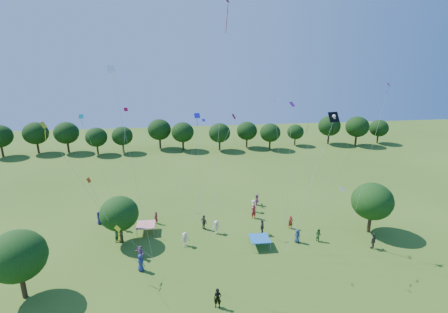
# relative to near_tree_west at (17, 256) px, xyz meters

# --- Properties ---
(near_tree_west) EXTENTS (4.99, 4.99, 6.51)m
(near_tree_west) POSITION_rel_near_tree_west_xyz_m (0.00, 0.00, 0.00)
(near_tree_west) COLOR #422B19
(near_tree_west) RESTS_ON ground
(near_tree_north) EXTENTS (4.36, 4.36, 5.61)m
(near_tree_north) POSITION_rel_near_tree_west_xyz_m (7.29, 8.56, -0.62)
(near_tree_north) COLOR #422B19
(near_tree_north) RESTS_ON ground
(near_tree_east) EXTENTS (4.89, 4.89, 6.28)m
(near_tree_east) POSITION_rel_near_tree_west_xyz_m (36.97, 7.07, -0.19)
(near_tree_east) COLOR #422B19
(near_tree_east) RESTS_ON ground
(treeline) EXTENTS (88.01, 8.77, 6.77)m
(treeline) POSITION_rel_near_tree_west_xyz_m (17.10, 46.58, -0.17)
(treeline) COLOR #422B19
(treeline) RESTS_ON ground
(tent_red_stripe) EXTENTS (2.20, 2.20, 1.10)m
(tent_red_stripe) POSITION_rel_near_tree_west_xyz_m (9.93, 10.45, -3.22)
(tent_red_stripe) COLOR red
(tent_red_stripe) RESTS_ON ground
(tent_blue) EXTENTS (2.20, 2.20, 1.10)m
(tent_blue) POSITION_rel_near_tree_west_xyz_m (22.94, 5.49, -3.22)
(tent_blue) COLOR #1B61B0
(tent_blue) RESTS_ON ground
(man_in_black) EXTENTS (0.74, 0.54, 1.84)m
(man_in_black) POSITION_rel_near_tree_west_xyz_m (17.14, -3.56, -3.34)
(man_in_black) COLOR black
(man_in_black) RESTS_ON ground
(crowd_person_0) EXTENTS (1.00, 1.00, 1.86)m
(crowd_person_0) POSITION_rel_near_tree_west_xyz_m (10.05, 2.64, -3.33)
(crowd_person_0) COLOR navy
(crowd_person_0) RESTS_ON ground
(crowd_person_1) EXTENTS (0.83, 0.67, 1.93)m
(crowd_person_1) POSITION_rel_near_tree_west_xyz_m (23.73, 12.47, -3.29)
(crowd_person_1) COLOR maroon
(crowd_person_1) RESTS_ON ground
(crowd_person_2) EXTENTS (0.68, 0.87, 1.55)m
(crowd_person_2) POSITION_rel_near_tree_west_xyz_m (30.01, 5.85, -3.48)
(crowd_person_2) COLOR #33652B
(crowd_person_2) RESTS_ON ground
(crowd_person_3) EXTENTS (1.16, 0.66, 1.69)m
(crowd_person_3) POSITION_rel_near_tree_west_xyz_m (18.42, 9.17, -3.41)
(crowd_person_3) COLOR beige
(crowd_person_3) RESTS_ON ground
(crowd_person_4) EXTENTS (1.05, 1.20, 1.89)m
(crowd_person_4) POSITION_rel_near_tree_west_xyz_m (17.00, 10.32, -3.31)
(crowd_person_4) COLOR #3D3831
(crowd_person_4) RESTS_ON ground
(crowd_person_5) EXTENTS (1.37, 1.33, 1.51)m
(crowd_person_5) POSITION_rel_near_tree_west_xyz_m (9.78, 4.83, -3.50)
(crowd_person_5) COLOR #804D85
(crowd_person_5) RESTS_ON ground
(crowd_person_6) EXTENTS (0.76, 0.92, 1.64)m
(crowd_person_6) POSITION_rel_near_tree_west_xyz_m (27.48, 5.85, -3.43)
(crowd_person_6) COLOR navy
(crowd_person_6) RESTS_ON ground
(crowd_person_7) EXTENTS (0.66, 0.46, 1.70)m
(crowd_person_7) POSITION_rel_near_tree_west_xyz_m (27.72, 9.13, -3.41)
(crowd_person_7) COLOR maroon
(crowd_person_7) RESTS_ON ground
(crowd_person_8) EXTENTS (0.69, 0.93, 1.68)m
(crowd_person_8) POSITION_rel_near_tree_west_xyz_m (6.84, 8.80, -3.41)
(crowd_person_8) COLOR #265A28
(crowd_person_8) RESTS_ON ground
(crowd_person_9) EXTENTS (1.17, 0.68, 1.68)m
(crowd_person_9) POSITION_rel_near_tree_west_xyz_m (14.58, 6.80, -3.42)
(crowd_person_9) COLOR beige
(crowd_person_9) RESTS_ON ground
(crowd_person_10) EXTENTS (0.97, 1.23, 1.91)m
(crowd_person_10) POSITION_rel_near_tree_west_xyz_m (23.87, 8.19, -3.30)
(crowd_person_10) COLOR #403633
(crowd_person_10) RESTS_ON ground
(crowd_person_11) EXTENTS (0.71, 1.59, 1.66)m
(crowd_person_11) POSITION_rel_near_tree_west_xyz_m (25.06, 16.37, -3.43)
(crowd_person_11) COLOR #8C5178
(crowd_person_11) RESTS_ON ground
(crowd_person_12) EXTENTS (0.76, 0.96, 1.72)m
(crowd_person_12) POSITION_rel_near_tree_west_xyz_m (3.82, 13.41, -3.40)
(crowd_person_12) COLOR #1A1D4C
(crowd_person_12) RESTS_ON ground
(crowd_person_13) EXTENTS (0.70, 0.71, 1.62)m
(crowd_person_13) POSITION_rel_near_tree_west_xyz_m (11.03, 12.56, -3.45)
(crowd_person_13) COLOR maroon
(crowd_person_13) RESTS_ON ground
(crowd_person_14) EXTENTS (0.78, 0.48, 1.51)m
(crowd_person_14) POSITION_rel_near_tree_west_xyz_m (7.24, 11.17, -3.50)
(crowd_person_14) COLOR #275C35
(crowd_person_14) RESTS_ON ground
(crowd_person_15) EXTENTS (1.00, 1.25, 1.75)m
(crowd_person_15) POSITION_rel_near_tree_west_xyz_m (24.17, 14.34, -3.38)
(crowd_person_15) COLOR beige
(crowd_person_15) RESTS_ON ground
(crowd_person_16) EXTENTS (1.17, 1.03, 1.84)m
(crowd_person_16) POSITION_rel_near_tree_west_xyz_m (35.49, 3.52, -3.33)
(crowd_person_16) COLOR #38322D
(crowd_person_16) RESTS_ON ground
(pirate_kite) EXTENTS (6.12, 3.84, 13.87)m
(pirate_kite) POSITION_rel_near_tree_west_xyz_m (30.37, 5.62, 10.12)
(pirate_kite) COLOR black
(red_high_kite) EXTENTS (3.01, 7.69, 25.68)m
(red_high_kite) POSITION_rel_near_tree_west_xyz_m (19.64, 11.23, 17.34)
(red_high_kite) COLOR red
(small_kite_0) EXTENTS (5.85, 0.67, 14.21)m
(small_kite_0) POSITION_rel_near_tree_west_xyz_m (18.41, 4.33, 7.84)
(small_kite_0) COLOR #BF0B38
(small_kite_1) EXTENTS (3.03, 3.01, 15.71)m
(small_kite_1) POSITION_rel_near_tree_west_xyz_m (24.20, 4.17, 7.90)
(small_kite_1) COLOR #E44E0C
(small_kite_2) EXTENTS (3.52, 0.89, 4.32)m
(small_kite_2) POSITION_rel_near_tree_west_xyz_m (8.60, 1.79, 0.62)
(small_kite_2) COLOR #D6E314
(small_kite_3) EXTENTS (4.13, 0.69, 9.23)m
(small_kite_3) POSITION_rel_near_tree_west_xyz_m (33.63, 9.43, 4.24)
(small_kite_3) COLOR #208618
(small_kite_4) EXTENTS (5.06, 5.33, 10.68)m
(small_kite_4) POSITION_rel_near_tree_west_xyz_m (16.62, 18.91, 4.73)
(small_kite_4) COLOR #162BDC
(small_kite_5) EXTENTS (1.17, 2.40, 15.24)m
(small_kite_5) POSITION_rel_near_tree_west_xyz_m (25.62, 4.81, 8.84)
(small_kite_5) COLOR #801689
(small_kite_6) EXTENTS (2.96, 1.54, 18.85)m
(small_kite_6) POSITION_rel_near_tree_west_xyz_m (9.30, 3.06, 11.99)
(small_kite_6) COLOR white
(small_kite_7) EXTENTS (3.32, 0.46, 12.80)m
(small_kite_7) POSITION_rel_near_tree_west_xyz_m (3.54, 14.08, 7.10)
(small_kite_7) COLOR #0CB8BE
(small_kite_8) EXTENTS (1.19, 6.38, 12.48)m
(small_kite_8) POSITION_rel_near_tree_west_xyz_m (7.04, 19.06, 6.52)
(small_kite_8) COLOR red
(small_kite_9) EXTENTS (1.43, 3.82, 8.37)m
(small_kite_9) POSITION_rel_near_tree_west_xyz_m (5.85, 4.82, 3.61)
(small_kite_9) COLOR #F0400C
(small_kite_10) EXTENTS (3.79, 7.32, 14.55)m
(small_kite_10) POSITION_rel_near_tree_west_xyz_m (4.21, 2.27, 8.39)
(small_kite_10) COLOR gold
(small_kite_11) EXTENTS (0.94, 1.01, 11.91)m
(small_kite_11) POSITION_rel_near_tree_west_xyz_m (29.89, 10.78, 5.92)
(small_kite_11) COLOR #198C4B
(small_kite_12) EXTENTS (0.71, 1.76, 13.00)m
(small_kite_12) POSITION_rel_near_tree_west_xyz_m (16.56, 11.68, 7.79)
(small_kite_12) COLOR #1A16DF
(small_kite_13) EXTENTS (0.89, 2.73, 17.33)m
(small_kite_13) POSITION_rel_near_tree_west_xyz_m (32.96, 1.80, 9.01)
(small_kite_13) COLOR purple
(small_kite_14) EXTENTS (0.85, 3.31, 7.59)m
(small_kite_14) POSITION_rel_near_tree_west_xyz_m (29.56, 1.10, 3.21)
(small_kite_14) COLOR white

